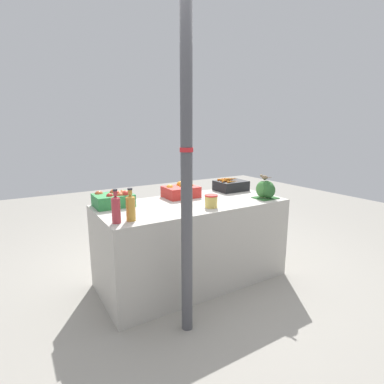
{
  "coord_description": "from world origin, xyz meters",
  "views": [
    {
      "loc": [
        -1.44,
        -2.37,
        1.49
      ],
      "look_at": [
        0.0,
        0.0,
        0.9
      ],
      "focal_mm": 28.0,
      "sensor_mm": 36.0,
      "label": 1
    }
  ],
  "objects_px": {
    "orange_crate": "(181,191)",
    "juice_bottle_amber": "(131,207)",
    "apple_crate": "(114,199)",
    "juice_bottle_ruby": "(116,209)",
    "sparrow_bird": "(264,177)",
    "carrot_crate": "(231,185)",
    "broccoli_pile": "(266,189)",
    "pickle_jar": "(211,201)",
    "support_pole": "(186,156)"
  },
  "relations": [
    {
      "from": "orange_crate",
      "to": "juice_bottle_amber",
      "type": "height_order",
      "value": "juice_bottle_amber"
    },
    {
      "from": "apple_crate",
      "to": "juice_bottle_ruby",
      "type": "height_order",
      "value": "juice_bottle_ruby"
    },
    {
      "from": "sparrow_bird",
      "to": "apple_crate",
      "type": "bearing_deg",
      "value": 62.18
    },
    {
      "from": "carrot_crate",
      "to": "juice_bottle_amber",
      "type": "relative_size",
      "value": 1.31
    },
    {
      "from": "carrot_crate",
      "to": "juice_bottle_amber",
      "type": "xyz_separation_m",
      "value": [
        -1.37,
        -0.51,
        0.05
      ]
    },
    {
      "from": "juice_bottle_ruby",
      "to": "sparrow_bird",
      "type": "height_order",
      "value": "juice_bottle_ruby"
    },
    {
      "from": "apple_crate",
      "to": "carrot_crate",
      "type": "relative_size",
      "value": 1.0
    },
    {
      "from": "juice_bottle_ruby",
      "to": "juice_bottle_amber",
      "type": "relative_size",
      "value": 1.02
    },
    {
      "from": "apple_crate",
      "to": "carrot_crate",
      "type": "bearing_deg",
      "value": 0.11
    },
    {
      "from": "juice_bottle_ruby",
      "to": "sparrow_bird",
      "type": "xyz_separation_m",
      "value": [
        1.53,
        0.04,
        0.1
      ]
    },
    {
      "from": "broccoli_pile",
      "to": "sparrow_bird",
      "type": "xyz_separation_m",
      "value": [
        0.0,
        0.04,
        0.12
      ]
    },
    {
      "from": "broccoli_pile",
      "to": "juice_bottle_ruby",
      "type": "bearing_deg",
      "value": 179.97
    },
    {
      "from": "orange_crate",
      "to": "sparrow_bird",
      "type": "relative_size",
      "value": 2.46
    },
    {
      "from": "orange_crate",
      "to": "juice_bottle_ruby",
      "type": "bearing_deg",
      "value": -148.64
    },
    {
      "from": "apple_crate",
      "to": "sparrow_bird",
      "type": "height_order",
      "value": "sparrow_bird"
    },
    {
      "from": "broccoli_pile",
      "to": "orange_crate",
      "type": "bearing_deg",
      "value": 143.52
    },
    {
      "from": "carrot_crate",
      "to": "pickle_jar",
      "type": "relative_size",
      "value": 2.86
    },
    {
      "from": "broccoli_pile",
      "to": "pickle_jar",
      "type": "xyz_separation_m",
      "value": [
        -0.67,
        0.01,
        -0.04
      ]
    },
    {
      "from": "broccoli_pile",
      "to": "pickle_jar",
      "type": "height_order",
      "value": "broccoli_pile"
    },
    {
      "from": "carrot_crate",
      "to": "support_pole",
      "type": "bearing_deg",
      "value": -141.22
    },
    {
      "from": "sparrow_bird",
      "to": "pickle_jar",
      "type": "bearing_deg",
      "value": 83.3
    },
    {
      "from": "support_pole",
      "to": "sparrow_bird",
      "type": "xyz_separation_m",
      "value": [
        1.14,
        0.41,
        -0.3
      ]
    },
    {
      "from": "support_pole",
      "to": "juice_bottle_amber",
      "type": "height_order",
      "value": "support_pole"
    },
    {
      "from": "juice_bottle_amber",
      "to": "pickle_jar",
      "type": "height_order",
      "value": "juice_bottle_amber"
    },
    {
      "from": "carrot_crate",
      "to": "sparrow_bird",
      "type": "distance_m",
      "value": 0.5
    },
    {
      "from": "sparrow_bird",
      "to": "broccoli_pile",
      "type": "bearing_deg",
      "value": 169.48
    },
    {
      "from": "support_pole",
      "to": "pickle_jar",
      "type": "relative_size",
      "value": 22.4
    },
    {
      "from": "support_pole",
      "to": "orange_crate",
      "type": "relative_size",
      "value": 7.84
    },
    {
      "from": "juice_bottle_amber",
      "to": "sparrow_bird",
      "type": "bearing_deg",
      "value": 1.47
    },
    {
      "from": "carrot_crate",
      "to": "apple_crate",
      "type": "bearing_deg",
      "value": -179.89
    },
    {
      "from": "juice_bottle_ruby",
      "to": "pickle_jar",
      "type": "relative_size",
      "value": 2.21
    },
    {
      "from": "support_pole",
      "to": "apple_crate",
      "type": "height_order",
      "value": "support_pole"
    },
    {
      "from": "apple_crate",
      "to": "sparrow_bird",
      "type": "distance_m",
      "value": 1.48
    },
    {
      "from": "apple_crate",
      "to": "sparrow_bird",
      "type": "relative_size",
      "value": 2.46
    },
    {
      "from": "orange_crate",
      "to": "broccoli_pile",
      "type": "xyz_separation_m",
      "value": [
        0.69,
        -0.51,
        0.03
      ]
    },
    {
      "from": "support_pole",
      "to": "sparrow_bird",
      "type": "height_order",
      "value": "support_pole"
    },
    {
      "from": "juice_bottle_amber",
      "to": "support_pole",
      "type": "bearing_deg",
      "value": -53.36
    },
    {
      "from": "broccoli_pile",
      "to": "sparrow_bird",
      "type": "distance_m",
      "value": 0.13
    },
    {
      "from": "pickle_jar",
      "to": "sparrow_bird",
      "type": "distance_m",
      "value": 0.69
    },
    {
      "from": "apple_crate",
      "to": "broccoli_pile",
      "type": "relative_size",
      "value": 1.52
    },
    {
      "from": "support_pole",
      "to": "broccoli_pile",
      "type": "relative_size",
      "value": 11.89
    },
    {
      "from": "orange_crate",
      "to": "apple_crate",
      "type": "bearing_deg",
      "value": -179.37
    },
    {
      "from": "support_pole",
      "to": "apple_crate",
      "type": "xyz_separation_m",
      "value": [
        -0.25,
        0.87,
        -0.44
      ]
    },
    {
      "from": "broccoli_pile",
      "to": "sparrow_bird",
      "type": "height_order",
      "value": "sparrow_bird"
    },
    {
      "from": "broccoli_pile",
      "to": "juice_bottle_ruby",
      "type": "distance_m",
      "value": 1.53
    },
    {
      "from": "apple_crate",
      "to": "pickle_jar",
      "type": "distance_m",
      "value": 0.88
    },
    {
      "from": "juice_bottle_ruby",
      "to": "pickle_jar",
      "type": "distance_m",
      "value": 0.86
    },
    {
      "from": "orange_crate",
      "to": "sparrow_bird",
      "type": "height_order",
      "value": "sparrow_bird"
    },
    {
      "from": "orange_crate",
      "to": "juice_bottle_amber",
      "type": "distance_m",
      "value": 0.89
    },
    {
      "from": "apple_crate",
      "to": "broccoli_pile",
      "type": "bearing_deg",
      "value": -19.86
    }
  ]
}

